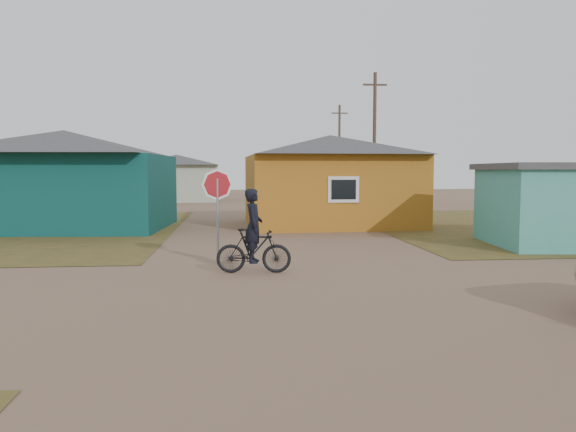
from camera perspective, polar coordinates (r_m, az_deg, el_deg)
The scene contains 10 objects.
ground at distance 10.54m, azimuth 3.91°, elevation -8.37°, with size 120.00×120.00×0.00m, color brown.
house_teal at distance 24.58m, azimuth -21.71°, elevation 3.57°, with size 8.93×7.08×4.00m.
house_yellow at distance 24.49m, azimuth 4.28°, elevation 3.77°, with size 7.72×6.76×3.90m.
house_pale_west at distance 44.34m, azimuth -11.21°, elevation 3.89°, with size 7.04×6.15×3.60m.
house_beige_east at distance 51.48m, azimuth 7.53°, elevation 4.03°, with size 6.95×6.05×3.60m.
house_pale_north at distance 57.46m, azimuth -18.03°, elevation 3.80°, with size 6.28×5.81×3.40m.
utility_pole_near at distance 33.21m, azimuth 8.77°, elevation 7.64°, with size 1.40×0.20×8.00m.
utility_pole_far at distance 49.03m, azimuth 5.23°, elevation 6.69°, with size 1.40×0.20×8.00m.
stop_sign at distance 14.14m, azimuth -7.19°, elevation 2.22°, with size 0.78×0.18×2.42m.
cyclist at distance 12.99m, azimuth -3.51°, elevation -2.70°, with size 1.77×0.66×1.96m.
Camera 1 is at (-1.71, -10.13, 2.37)m, focal length 35.00 mm.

